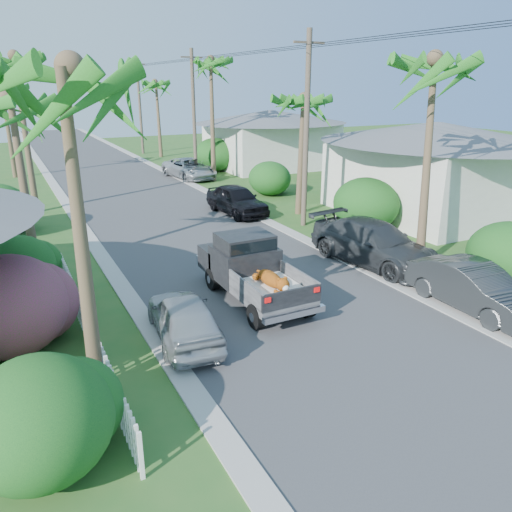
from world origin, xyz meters
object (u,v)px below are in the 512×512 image
parked_car_ln (184,318)px  utility_pole_c (194,114)px  parked_car_rn (474,288)px  palm_l_c (14,57)px  palm_r_c (211,61)px  palm_r_d (156,82)px  pickup_truck (249,267)px  palm_r_b (303,99)px  palm_l_b (10,100)px  palm_l_d (1,87)px  utility_pole_b (306,130)px  house_right_far (270,141)px  utility_pole_d (140,106)px  parked_car_rm (374,244)px  parked_car_rd (189,169)px  palm_r_a (439,60)px  palm_l_a (60,70)px  house_right_near (433,172)px  parked_car_rf (237,200)px

parked_car_ln → utility_pole_c: 25.50m
parked_car_rn → palm_l_c: 23.69m
palm_r_c → palm_r_d: bearing=88.8°
pickup_truck → palm_r_b: palm_r_b is taller
palm_l_b → palm_r_d: bearing=64.6°
palm_l_d → palm_r_b: size_ratio=1.07×
palm_r_d → utility_pole_b: (-0.90, -27.00, -2.14)m
palm_l_c → palm_l_d: palm_l_c is taller
palm_l_b → house_right_far: 27.06m
palm_l_b → utility_pole_c: utility_pole_c is taller
parked_car_ln → utility_pole_d: size_ratio=0.43×
palm_r_c → palm_r_d: size_ratio=1.17×
palm_r_c → utility_pole_d: bearing=92.0°
pickup_truck → parked_car_rm: (5.68, 0.56, -0.19)m
parked_car_rd → palm_r_d: (1.50, 12.20, 6.02)m
palm_r_a → utility_pole_c: size_ratio=0.97×
palm_l_a → palm_l_c: size_ratio=0.89×
house_right_far → palm_l_b: bearing=-137.7°
palm_r_d → house_right_far: size_ratio=0.89×
palm_r_b → utility_pole_d: 28.05m
palm_l_a → house_right_far: palm_l_a is taller
parked_car_rn → palm_r_d: palm_r_d is taller
parked_car_ln → palm_l_c: size_ratio=0.42×
pickup_truck → house_right_near: size_ratio=0.57×
palm_l_a → house_right_far: size_ratio=0.91×
palm_l_a → palm_r_a: 12.86m
palm_l_d → house_right_near: size_ratio=0.86×
palm_r_b → utility_pole_d: bearing=92.0°
pickup_truck → palm_r_d: size_ratio=0.64×
palm_r_d → utility_pole_d: utility_pole_d is taller
utility_pole_c → utility_pole_d: same height
pickup_truck → palm_r_a: 9.49m
utility_pole_c → parked_car_rm: bearing=-91.6°
parked_car_rn → parked_car_rf: (-1.40, 14.24, 0.04)m
parked_car_rf → house_right_near: 10.54m
parked_car_ln → palm_r_a: (9.90, 1.46, 6.76)m
parked_car_rn → palm_r_b: bearing=83.4°
parked_car_rn → utility_pole_d: size_ratio=0.49×
pickup_truck → parked_car_rf: 10.97m
pickup_truck → palm_l_c: bearing=108.9°
palm_r_a → palm_r_d: 34.01m
palm_l_a → palm_r_b: palm_l_a is taller
pickup_truck → parked_car_rd: (5.68, 21.36, -0.29)m
parked_car_ln → utility_pole_c: utility_pole_c is taller
utility_pole_b → palm_r_b: bearing=63.4°
utility_pole_b → palm_r_d: bearing=88.1°
parked_car_rd → palm_l_c: (-11.00, -5.80, 7.19)m
parked_car_ln → palm_l_d: size_ratio=0.50×
house_right_near → utility_pole_c: size_ratio=1.00×
parked_car_rd → palm_r_c: (1.20, -1.80, 7.39)m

